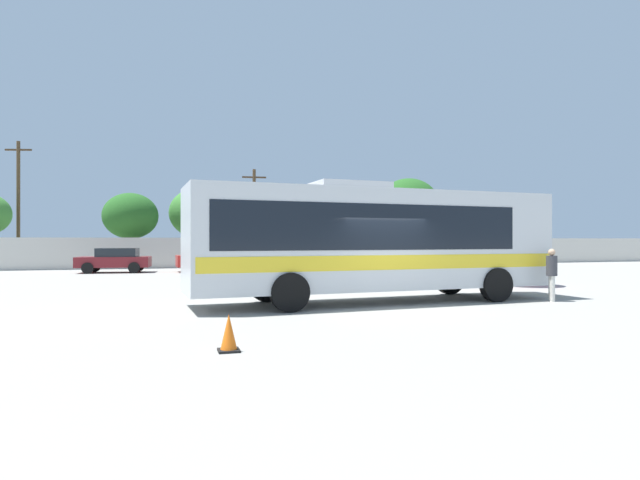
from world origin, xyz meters
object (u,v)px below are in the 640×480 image
Objects in this scene: parked_car_rightmost_maroon at (410,257)px; traffic_cone_on_apron at (229,333)px; parked_car_third_grey at (315,258)px; roadside_tree_midright at (199,213)px; parked_car_second_red at (213,258)px; vendor_umbrella_near_gate_pink at (517,239)px; utility_pole_near at (18,202)px; roadside_tree_midleft at (130,216)px; parked_car_leftmost_maroon at (115,260)px; roadside_tree_right at (408,204)px; coach_bus_silver_yellow at (372,239)px; utility_pole_far at (254,215)px; attendant_by_bus_door at (552,272)px.

parked_car_rightmost_maroon is 27.17m from traffic_cone_on_apron.
roadside_tree_midright reaches higher than parked_car_third_grey.
parked_car_second_red is 0.98× the size of parked_car_rightmost_maroon.
parked_car_rightmost_maroon is at bearing 82.93° from vendor_umbrella_near_gate_pink.
roadside_tree_midleft is (7.45, -1.81, -0.98)m from utility_pole_near.
parked_car_leftmost_maroon is 25.71m from roadside_tree_right.
roadside_tree_right is (4.90, 10.18, 4.38)m from parked_car_rightmost_maroon.
coach_bus_silver_yellow is 2.51× the size of parked_car_rightmost_maroon.
coach_bus_silver_yellow is 30.40m from utility_pole_near.
utility_pole_far is 11.32× the size of traffic_cone_on_apron.
utility_pole_near is 12.26m from roadside_tree_midright.
roadside_tree_midleft reaches higher than attendant_by_bus_door.
utility_pole_near is 1.51× the size of roadside_tree_midright.
parked_car_leftmost_maroon is 0.56× the size of roadside_tree_right.
utility_pole_near reaches higher than traffic_cone_on_apron.
roadside_tree_midleft is at bearing 129.17° from vendor_umbrella_near_gate_pink.
utility_pole_far is (-9.38, 7.11, 3.05)m from parked_car_rightmost_maroon.
vendor_umbrella_near_gate_pink is (2.63, 5.08, 1.00)m from attendant_by_bus_door.
roadside_tree_right reaches higher than parked_car_second_red.
coach_bus_silver_yellow is 19.89m from parked_car_leftmost_maroon.
vendor_umbrella_near_gate_pink is 16.21m from traffic_cone_on_apron.
vendor_umbrella_near_gate_pink is 24.55m from roadside_tree_midright.
parked_car_second_red is 23.05m from traffic_cone_on_apron.
coach_bus_silver_yellow reaches higher than traffic_cone_on_apron.
roadside_tree_midleft is (-18.14, 6.90, 2.84)m from parked_car_rightmost_maroon.
traffic_cone_on_apron is (-1.29, -31.01, -3.63)m from roadside_tree_midright.
utility_pole_near is 30.54m from roadside_tree_right.
roadside_tree_midleft is 0.90× the size of roadside_tree_midright.
utility_pole_far is at bearing 142.83° from parked_car_rightmost_maroon.
roadside_tree_right reaches higher than vendor_umbrella_near_gate_pink.
parked_car_leftmost_maroon is at bearing 177.89° from parked_car_rightmost_maroon.
utility_pole_near reaches higher than parked_car_second_red.
attendant_by_bus_door is 2.53× the size of traffic_cone_on_apron.
attendant_by_bus_door is 28.99m from roadside_tree_midleft.
coach_bus_silver_yellow reaches higher than parked_car_third_grey.
utility_pole_far is at bearing 89.23° from coach_bus_silver_yellow.
parked_car_leftmost_maroon is 0.72× the size of roadside_tree_midright.
parked_car_third_grey is 6.50m from parked_car_rightmost_maroon.
roadside_tree_midleft is (-13.85, 25.32, 2.68)m from attendant_by_bus_door.
parked_car_third_grey is at bearing 173.70° from parked_car_rightmost_maroon.
vendor_umbrella_near_gate_pink is 3.91× the size of traffic_cone_on_apron.
parked_car_leftmost_maroon is 9.63m from roadside_tree_midright.
parked_car_leftmost_maroon is at bearing 174.13° from parked_car_second_red.
roadside_tree_right is 11.55× the size of traffic_cone_on_apron.
roadside_tree_right is at bearing 12.11° from utility_pole_far.
roadside_tree_midright reaches higher than attendant_by_bus_door.
traffic_cone_on_apron is (-1.65, -22.99, -0.50)m from parked_car_second_red.
vendor_umbrella_near_gate_pink is at bearing -97.07° from parked_car_rightmost_maroon.
parked_car_third_grey is 1.02× the size of parked_car_rightmost_maroon.
parked_car_rightmost_maroon is 27.31m from utility_pole_near.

